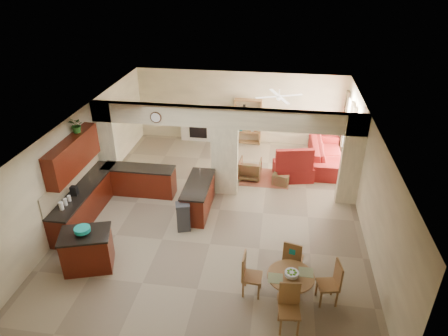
# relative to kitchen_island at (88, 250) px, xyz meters

# --- Properties ---
(floor) EXTENTS (10.00, 10.00, 0.00)m
(floor) POSITION_rel_kitchen_island_xyz_m (2.69, 2.84, -0.49)
(floor) COLOR gray
(floor) RESTS_ON ground
(ceiling) EXTENTS (10.00, 10.00, 0.00)m
(ceiling) POSITION_rel_kitchen_island_xyz_m (2.69, 2.84, 2.31)
(ceiling) COLOR white
(ceiling) RESTS_ON wall_back
(wall_back) EXTENTS (8.00, 0.00, 8.00)m
(wall_back) POSITION_rel_kitchen_island_xyz_m (2.69, 7.84, 0.91)
(wall_back) COLOR beige
(wall_back) RESTS_ON floor
(wall_front) EXTENTS (8.00, 0.00, 8.00)m
(wall_front) POSITION_rel_kitchen_island_xyz_m (2.69, -2.16, 0.91)
(wall_front) COLOR beige
(wall_front) RESTS_ON floor
(wall_left) EXTENTS (0.00, 10.00, 10.00)m
(wall_left) POSITION_rel_kitchen_island_xyz_m (-1.31, 2.84, 0.91)
(wall_left) COLOR beige
(wall_left) RESTS_ON floor
(wall_right) EXTENTS (0.00, 10.00, 10.00)m
(wall_right) POSITION_rel_kitchen_island_xyz_m (6.69, 2.84, 0.91)
(wall_right) COLOR beige
(wall_right) RESTS_ON floor
(partition_left_pier) EXTENTS (0.60, 0.25, 2.80)m
(partition_left_pier) POSITION_rel_kitchen_island_xyz_m (-1.01, 3.84, 0.91)
(partition_left_pier) COLOR beige
(partition_left_pier) RESTS_ON floor
(partition_center_pier) EXTENTS (0.80, 0.25, 2.20)m
(partition_center_pier) POSITION_rel_kitchen_island_xyz_m (2.69, 3.84, 0.61)
(partition_center_pier) COLOR beige
(partition_center_pier) RESTS_ON floor
(partition_right_pier) EXTENTS (0.60, 0.25, 2.80)m
(partition_right_pier) POSITION_rel_kitchen_island_xyz_m (6.39, 3.84, 0.91)
(partition_right_pier) COLOR beige
(partition_right_pier) RESTS_ON floor
(partition_header) EXTENTS (8.00, 0.25, 0.60)m
(partition_header) POSITION_rel_kitchen_island_xyz_m (2.69, 3.84, 2.01)
(partition_header) COLOR beige
(partition_header) RESTS_ON partition_center_pier
(kitchen_counter) EXTENTS (2.52, 3.29, 1.48)m
(kitchen_counter) POSITION_rel_kitchen_island_xyz_m (-0.57, 2.59, -0.03)
(kitchen_counter) COLOR #3D1607
(kitchen_counter) RESTS_ON floor
(upper_cabinets) EXTENTS (0.35, 2.40, 0.90)m
(upper_cabinets) POSITION_rel_kitchen_island_xyz_m (-1.13, 2.04, 1.43)
(upper_cabinets) COLOR #3D1607
(upper_cabinets) RESTS_ON wall_left
(peninsula) EXTENTS (0.70, 1.85, 0.91)m
(peninsula) POSITION_rel_kitchen_island_xyz_m (2.09, 2.72, -0.04)
(peninsula) COLOR #3D1607
(peninsula) RESTS_ON floor
(wall_clock) EXTENTS (0.34, 0.03, 0.34)m
(wall_clock) POSITION_rel_kitchen_island_xyz_m (0.69, 3.69, 1.96)
(wall_clock) COLOR #4C2E19
(wall_clock) RESTS_ON partition_header
(rug) EXTENTS (1.60, 1.30, 0.01)m
(rug) POSITION_rel_kitchen_island_xyz_m (3.89, 4.94, -0.49)
(rug) COLOR brown
(rug) RESTS_ON floor
(fireplace) EXTENTS (1.60, 0.35, 1.20)m
(fireplace) POSITION_rel_kitchen_island_xyz_m (1.09, 7.67, 0.12)
(fireplace) COLOR beige
(fireplace) RESTS_ON floor
(shelving_unit) EXTENTS (1.00, 0.32, 1.80)m
(shelving_unit) POSITION_rel_kitchen_island_xyz_m (3.04, 7.66, 0.41)
(shelving_unit) COLOR olive
(shelving_unit) RESTS_ON floor
(window_a) EXTENTS (0.02, 0.90, 1.90)m
(window_a) POSITION_rel_kitchen_island_xyz_m (6.66, 5.14, 0.71)
(window_a) COLOR white
(window_a) RESTS_ON wall_right
(window_b) EXTENTS (0.02, 0.90, 1.90)m
(window_b) POSITION_rel_kitchen_island_xyz_m (6.66, 6.84, 0.71)
(window_b) COLOR white
(window_b) RESTS_ON wall_right
(glazed_door) EXTENTS (0.02, 0.70, 2.10)m
(glazed_door) POSITION_rel_kitchen_island_xyz_m (6.66, 5.99, 0.56)
(glazed_door) COLOR white
(glazed_door) RESTS_ON wall_right
(drape_a_left) EXTENTS (0.10, 0.28, 2.30)m
(drape_a_left) POSITION_rel_kitchen_island_xyz_m (6.62, 4.54, 0.71)
(drape_a_left) COLOR #421D1A
(drape_a_left) RESTS_ON wall_right
(drape_a_right) EXTENTS (0.10, 0.28, 2.30)m
(drape_a_right) POSITION_rel_kitchen_island_xyz_m (6.62, 5.74, 0.71)
(drape_a_right) COLOR #421D1A
(drape_a_right) RESTS_ON wall_right
(drape_b_left) EXTENTS (0.10, 0.28, 2.30)m
(drape_b_left) POSITION_rel_kitchen_island_xyz_m (6.62, 6.24, 0.71)
(drape_b_left) COLOR #421D1A
(drape_b_left) RESTS_ON wall_right
(drape_b_right) EXTENTS (0.10, 0.28, 2.30)m
(drape_b_right) POSITION_rel_kitchen_island_xyz_m (6.62, 7.44, 0.71)
(drape_b_right) COLOR #421D1A
(drape_b_right) RESTS_ON wall_right
(ceiling_fan) EXTENTS (1.00, 1.00, 0.10)m
(ceiling_fan) POSITION_rel_kitchen_island_xyz_m (4.19, 5.84, 2.07)
(ceiling_fan) COLOR white
(ceiling_fan) RESTS_ON ceiling
(kitchen_island) EXTENTS (1.32, 1.11, 0.98)m
(kitchen_island) POSITION_rel_kitchen_island_xyz_m (0.00, 0.00, 0.00)
(kitchen_island) COLOR #3D1607
(kitchen_island) RESTS_ON floor
(teal_bowl) EXTENTS (0.37, 0.37, 0.17)m
(teal_bowl) POSITION_rel_kitchen_island_xyz_m (-0.02, -0.02, 0.57)
(teal_bowl) COLOR teal
(teal_bowl) RESTS_ON kitchen_island
(trash_can) EXTENTS (0.43, 0.39, 0.75)m
(trash_can) POSITION_rel_kitchen_island_xyz_m (1.88, 1.77, -0.12)
(trash_can) COLOR #2D2D2F
(trash_can) RESTS_ON floor
(dining_table) EXTENTS (1.00, 1.00, 0.68)m
(dining_table) POSITION_rel_kitchen_island_xyz_m (4.72, -0.35, -0.03)
(dining_table) COLOR olive
(dining_table) RESTS_ON floor
(fruit_bowl) EXTENTS (0.29, 0.29, 0.16)m
(fruit_bowl) POSITION_rel_kitchen_island_xyz_m (4.73, -0.40, 0.26)
(fruit_bowl) COLOR #51A122
(fruit_bowl) RESTS_ON dining_table
(sofa) EXTENTS (2.84, 1.14, 0.82)m
(sofa) POSITION_rel_kitchen_island_xyz_m (5.99, 6.26, -0.08)
(sofa) COLOR maroon
(sofa) RESTS_ON floor
(chaise) EXTENTS (1.40, 1.23, 0.48)m
(chaise) POSITION_rel_kitchen_island_xyz_m (4.82, 5.12, -0.25)
(chaise) COLOR maroon
(chaise) RESTS_ON floor
(armchair) EXTENTS (0.75, 0.77, 0.66)m
(armchair) POSITION_rel_kitchen_island_xyz_m (3.40, 4.88, -0.16)
(armchair) COLOR maroon
(armchair) RESTS_ON floor
(ottoman) EXTENTS (0.63, 0.63, 0.37)m
(ottoman) POSITION_rel_kitchen_island_xyz_m (4.45, 4.65, -0.31)
(ottoman) COLOR maroon
(ottoman) RESTS_ON floor
(plant) EXTENTS (0.47, 0.43, 0.43)m
(plant) POSITION_rel_kitchen_island_xyz_m (-1.13, 2.49, 2.09)
(plant) COLOR #215316
(plant) RESTS_ON upper_cabinets
(chair_north) EXTENTS (0.51, 0.51, 1.02)m
(chair_north) POSITION_rel_kitchen_island_xyz_m (4.77, 0.36, 0.06)
(chair_north) COLOR olive
(chair_north) RESTS_ON floor
(chair_east) EXTENTS (0.49, 0.49, 1.02)m
(chair_east) POSITION_rel_kitchen_island_xyz_m (5.59, -0.27, 0.06)
(chair_east) COLOR olive
(chair_east) RESTS_ON floor
(chair_south) EXTENTS (0.46, 0.46, 1.02)m
(chair_south) POSITION_rel_kitchen_island_xyz_m (4.70, -1.04, 0.06)
(chair_south) COLOR olive
(chair_south) RESTS_ON floor
(chair_west) EXTENTS (0.45, 0.44, 1.02)m
(chair_west) POSITION_rel_kitchen_island_xyz_m (3.82, -0.27, 0.06)
(chair_west) COLOR olive
(chair_west) RESTS_ON floor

